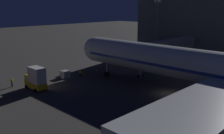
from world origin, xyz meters
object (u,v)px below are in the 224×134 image
ground_crew_marshaller_fwd (12,82)px  ground_crew_under_port_wing (80,73)px  traffic_cone_nose_port (97,70)px  baggage_container_mid_row (65,74)px  traffic_cone_nose_starboard (83,73)px  ops_van (36,78)px  apron_floodlight_mast (157,25)px  jet_bridge (162,47)px

ground_crew_marshaller_fwd → ground_crew_under_port_wing: bearing=165.6°
ground_crew_under_port_wing → traffic_cone_nose_port: (-5.98, -1.01, -0.63)m
ground_crew_marshaller_fwd → baggage_container_mid_row: bearing=170.8°
traffic_cone_nose_starboard → ops_van: bearing=9.9°
apron_floodlight_mast → ground_crew_under_port_wing: size_ratio=10.16×
jet_bridge → baggage_container_mid_row: bearing=-30.3°
ground_crew_under_port_wing → ops_van: bearing=6.2°
ground_crew_marshaller_fwd → ops_van: bearing=117.1°
apron_floodlight_mast → ops_van: 41.34m
baggage_container_mid_row → ground_crew_marshaller_fwd: (10.98, -1.79, 0.21)m
traffic_cone_nose_starboard → ground_crew_marshaller_fwd: bearing=-9.3°
baggage_container_mid_row → ground_crew_marshaller_fwd: 11.12m
ops_van → ground_crew_marshaller_fwd: (2.44, -4.75, -1.13)m
ops_van → jet_bridge: bearing=163.3°
jet_bridge → traffic_cone_nose_port: size_ratio=44.34×
apron_floodlight_mast → ground_crew_marshaller_fwd: bearing=-4.1°
ops_van → ground_crew_under_port_wing: size_ratio=2.94×
apron_floodlight_mast → ops_van: size_ratio=3.46×
ground_crew_marshaller_fwd → traffic_cone_nose_starboard: (-15.32, 2.51, -0.69)m
ground_crew_under_port_wing → traffic_cone_nose_starboard: ground_crew_under_port_wing is taller
jet_bridge → ground_crew_under_port_wing: jet_bridge is taller
ground_crew_under_port_wing → traffic_cone_nose_port: 6.09m
ground_crew_marshaller_fwd → traffic_cone_nose_port: ground_crew_marshaller_fwd is taller
jet_bridge → traffic_cone_nose_starboard: jet_bridge is taller
ground_crew_marshaller_fwd → ground_crew_under_port_wing: 14.19m
ground_crew_under_port_wing → baggage_container_mid_row: bearing=-32.0°
ops_van → ground_crew_marshaller_fwd: ops_van is taller
ops_van → ground_crew_marshaller_fwd: 5.46m
apron_floodlight_mast → baggage_container_mid_row: apron_floodlight_mast is taller
jet_bridge → traffic_cone_nose_starboard: (15.15, -10.68, -5.51)m
baggage_container_mid_row → traffic_cone_nose_port: size_ratio=3.10×
apron_floodlight_mast → traffic_cone_nose_starboard: size_ratio=30.38×
ops_van → traffic_cone_nose_port: ops_van is taller
jet_bridge → traffic_cone_nose_starboard: 19.34m
apron_floodlight_mast → traffic_cone_nose_starboard: bearing=-1.1°
ops_van → ground_crew_under_port_wing: 11.44m
ops_van → traffic_cone_nose_starboard: 13.21m
traffic_cone_nose_port → traffic_cone_nose_starboard: size_ratio=1.00×
apron_floodlight_mast → ops_van: apron_floodlight_mast is taller
ops_van → ground_crew_marshaller_fwd: bearing=-62.9°
apron_floodlight_mast → baggage_container_mid_row: size_ratio=9.81×
ground_crew_marshaller_fwd → apron_floodlight_mast: bearing=175.9°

